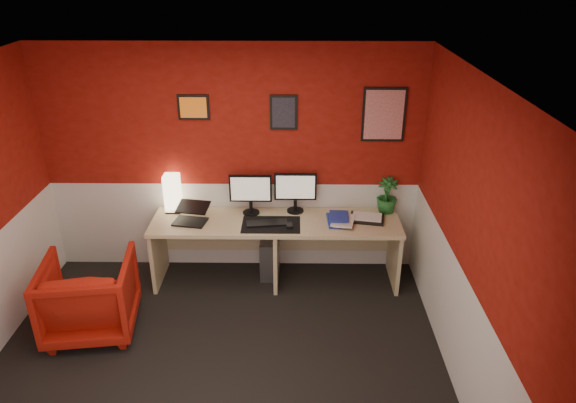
# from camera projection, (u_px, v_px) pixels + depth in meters

# --- Properties ---
(ground) EXTENTS (4.00, 3.50, 0.01)m
(ground) POSITION_uv_depth(u_px,v_px,m) (217.00, 370.00, 4.57)
(ground) COLOR black
(ground) RESTS_ON ground
(ceiling) EXTENTS (4.00, 3.50, 0.01)m
(ceiling) POSITION_uv_depth(u_px,v_px,m) (195.00, 81.00, 3.49)
(ceiling) COLOR white
(ceiling) RESTS_ON ground
(wall_back) EXTENTS (4.00, 0.01, 2.50)m
(wall_back) POSITION_uv_depth(u_px,v_px,m) (232.00, 162.00, 5.61)
(wall_back) COLOR maroon
(wall_back) RESTS_ON ground
(wall_right) EXTENTS (0.01, 3.50, 2.50)m
(wall_right) POSITION_uv_depth(u_px,v_px,m) (470.00, 247.00, 4.01)
(wall_right) COLOR maroon
(wall_right) RESTS_ON ground
(wainscot_back) EXTENTS (4.00, 0.01, 1.00)m
(wainscot_back) POSITION_uv_depth(u_px,v_px,m) (235.00, 225.00, 5.93)
(wainscot_back) COLOR silver
(wainscot_back) RESTS_ON ground
(wainscot_right) EXTENTS (0.01, 3.50, 1.00)m
(wainscot_right) POSITION_uv_depth(u_px,v_px,m) (456.00, 326.00, 4.33)
(wainscot_right) COLOR silver
(wainscot_right) RESTS_ON ground
(desk) EXTENTS (2.60, 0.65, 0.73)m
(desk) POSITION_uv_depth(u_px,v_px,m) (276.00, 251.00, 5.67)
(desk) COLOR tan
(desk) RESTS_ON ground
(shoji_lamp) EXTENTS (0.16, 0.16, 0.40)m
(shoji_lamp) POSITION_uv_depth(u_px,v_px,m) (173.00, 194.00, 5.64)
(shoji_lamp) COLOR #FFE5B2
(shoji_lamp) RESTS_ON desk
(laptop) EXTENTS (0.37, 0.28, 0.22)m
(laptop) POSITION_uv_depth(u_px,v_px,m) (189.00, 213.00, 5.43)
(laptop) COLOR black
(laptop) RESTS_ON desk
(monitor_left) EXTENTS (0.45, 0.06, 0.58)m
(monitor_left) POSITION_uv_depth(u_px,v_px,m) (250.00, 189.00, 5.56)
(monitor_left) COLOR black
(monitor_left) RESTS_ON desk
(monitor_right) EXTENTS (0.45, 0.06, 0.58)m
(monitor_right) POSITION_uv_depth(u_px,v_px,m) (295.00, 187.00, 5.60)
(monitor_right) COLOR black
(monitor_right) RESTS_ON desk
(desk_mat) EXTENTS (0.60, 0.38, 0.01)m
(desk_mat) POSITION_uv_depth(u_px,v_px,m) (271.00, 225.00, 5.44)
(desk_mat) COLOR black
(desk_mat) RESTS_ON desk
(keyboard) EXTENTS (0.43, 0.19, 0.02)m
(keyboard) POSITION_uv_depth(u_px,v_px,m) (267.00, 223.00, 5.44)
(keyboard) COLOR black
(keyboard) RESTS_ON desk_mat
(mouse) EXTENTS (0.07, 0.10, 0.03)m
(mouse) POSITION_uv_depth(u_px,v_px,m) (289.00, 226.00, 5.38)
(mouse) COLOR black
(mouse) RESTS_ON desk_mat
(book_bottom) EXTENTS (0.25, 0.33, 0.03)m
(book_bottom) POSITION_uv_depth(u_px,v_px,m) (327.00, 221.00, 5.48)
(book_bottom) COLOR #203296
(book_bottom) RESTS_ON desk
(book_middle) EXTENTS (0.29, 0.34, 0.02)m
(book_middle) POSITION_uv_depth(u_px,v_px,m) (333.00, 219.00, 5.46)
(book_middle) COLOR silver
(book_middle) RESTS_ON book_bottom
(book_top) EXTENTS (0.21, 0.27, 0.02)m
(book_top) POSITION_uv_depth(u_px,v_px,m) (329.00, 216.00, 5.47)
(book_top) COLOR #203296
(book_top) RESTS_ON book_middle
(zen_tray) EXTENTS (0.39, 0.31, 0.03)m
(zen_tray) POSITION_uv_depth(u_px,v_px,m) (367.00, 218.00, 5.53)
(zen_tray) COLOR black
(zen_tray) RESTS_ON desk
(potted_plant) EXTENTS (0.25, 0.25, 0.39)m
(potted_plant) POSITION_uv_depth(u_px,v_px,m) (387.00, 195.00, 5.63)
(potted_plant) COLOR #19591E
(potted_plant) RESTS_ON desk
(pc_tower) EXTENTS (0.21, 0.45, 0.45)m
(pc_tower) POSITION_uv_depth(u_px,v_px,m) (270.00, 255.00, 5.87)
(pc_tower) COLOR #99999E
(pc_tower) RESTS_ON ground
(armchair) EXTENTS (0.90, 0.92, 0.74)m
(armchair) POSITION_uv_depth(u_px,v_px,m) (90.00, 296.00, 4.92)
(armchair) COLOR #B01D0F
(armchair) RESTS_ON ground
(art_left) EXTENTS (0.32, 0.02, 0.26)m
(art_left) POSITION_uv_depth(u_px,v_px,m) (193.00, 107.00, 5.34)
(art_left) COLOR orange
(art_left) RESTS_ON wall_back
(art_center) EXTENTS (0.28, 0.02, 0.36)m
(art_center) POSITION_uv_depth(u_px,v_px,m) (284.00, 112.00, 5.35)
(art_center) COLOR black
(art_center) RESTS_ON wall_back
(art_right) EXTENTS (0.44, 0.02, 0.56)m
(art_right) POSITION_uv_depth(u_px,v_px,m) (384.00, 115.00, 5.35)
(art_right) COLOR red
(art_right) RESTS_ON wall_back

